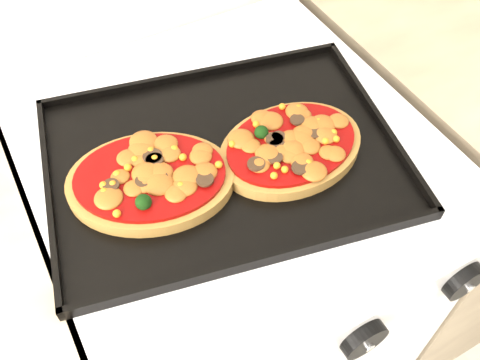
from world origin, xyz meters
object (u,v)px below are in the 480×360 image
baking_tray (223,155)px  pizza_left (150,179)px  stove (232,284)px  pizza_right (291,146)px

baking_tray → pizza_left: 0.11m
stove → pizza_right: pizza_right is taller
pizza_left → stove: bearing=12.9°
stove → pizza_right: size_ratio=4.23×
pizza_left → pizza_right: bearing=-11.5°
pizza_left → baking_tray: bearing=0.6°
baking_tray → pizza_right: 0.10m
pizza_right → pizza_left: bearing=168.5°
stove → pizza_left: pizza_left is taller
baking_tray → pizza_right: (0.09, -0.04, 0.01)m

